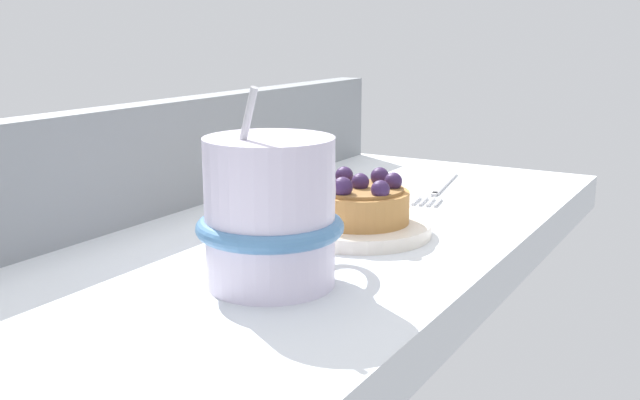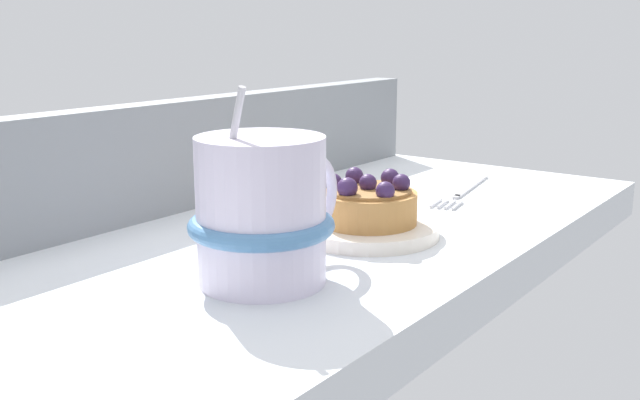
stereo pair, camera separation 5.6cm
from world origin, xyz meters
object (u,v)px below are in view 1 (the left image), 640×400
at_px(coffee_mug, 272,213).
at_px(dessert_fork, 440,187).
at_px(dessert_plate, 360,228).
at_px(raspberry_tart, 360,202).

distance_m(coffee_mug, dessert_fork, 0.34).
relative_size(dessert_plate, dessert_fork, 0.70).
relative_size(dessert_plate, raspberry_tart, 1.46).
height_order(dessert_plate, dessert_fork, dessert_plate).
bearing_deg(dessert_fork, coffee_mug, -178.10).
xyz_separation_m(raspberry_tart, dessert_fork, (0.20, 0.01, -0.03)).
bearing_deg(dessert_plate, dessert_fork, 1.86).
bearing_deg(dessert_plate, raspberry_tart, 160.31).
xyz_separation_m(dessert_plate, raspberry_tart, (-0.00, 0.00, 0.02)).
bearing_deg(coffee_mug, dessert_fork, 1.90).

